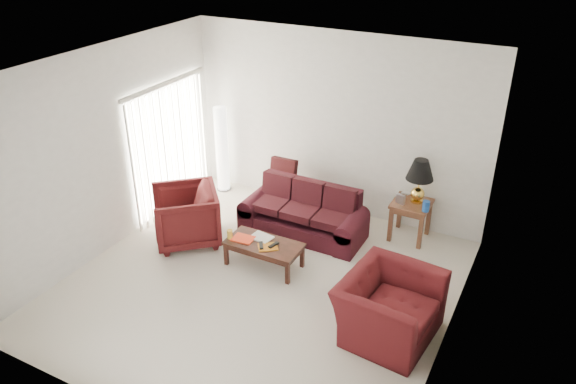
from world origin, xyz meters
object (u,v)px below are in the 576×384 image
at_px(armchair_left, 186,216).
at_px(floor_lamp, 222,149).
at_px(armchair_right, 389,307).
at_px(sofa, 303,212).
at_px(coffee_table, 264,254).
at_px(end_table, 410,220).

bearing_deg(armchair_left, floor_lamp, 153.76).
distance_m(armchair_left, armchair_right, 3.46).
xyz_separation_m(sofa, coffee_table, (-0.10, -1.04, -0.21)).
relative_size(end_table, floor_lamp, 0.39).
relative_size(sofa, armchair_left, 2.02).
xyz_separation_m(floor_lamp, armchair_left, (0.47, -1.72, -0.36)).
relative_size(end_table, coffee_table, 0.57).
bearing_deg(armchair_right, sofa, 56.69).
bearing_deg(end_table, coffee_table, -133.47).
xyz_separation_m(armchair_right, coffee_table, (-2.03, 0.55, -0.20)).
bearing_deg(end_table, sofa, -156.21).
bearing_deg(floor_lamp, end_table, -0.82).
bearing_deg(coffee_table, armchair_right, -1.93).
height_order(floor_lamp, armchair_left, floor_lamp).
height_order(sofa, floor_lamp, floor_lamp).
bearing_deg(coffee_table, sofa, 97.47).
relative_size(armchair_left, armchair_right, 0.81).
bearing_deg(floor_lamp, armchair_right, -30.73).
xyz_separation_m(sofa, floor_lamp, (-1.95, 0.72, 0.40)).
distance_m(sofa, armchair_right, 2.49).
relative_size(sofa, armchair_right, 1.63).
xyz_separation_m(armchair_left, coffee_table, (1.39, -0.04, -0.25)).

